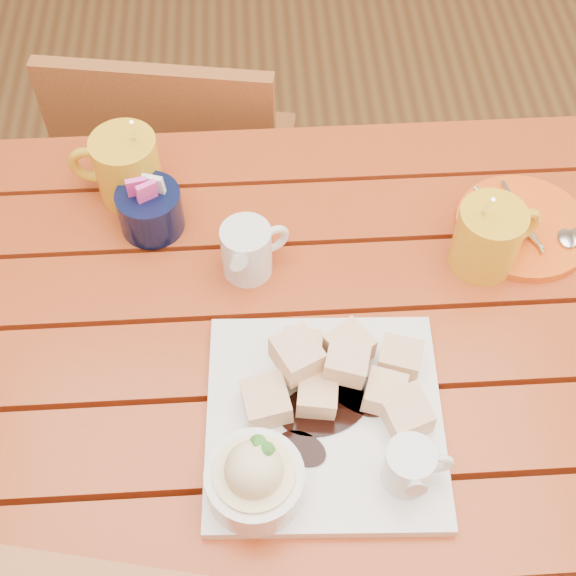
{
  "coord_description": "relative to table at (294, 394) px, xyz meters",
  "views": [
    {
      "loc": [
        -0.04,
        -0.51,
        1.6
      ],
      "look_at": [
        -0.01,
        0.05,
        0.82
      ],
      "focal_mm": 50.0,
      "sensor_mm": 36.0,
      "label": 1
    }
  ],
  "objects": [
    {
      "name": "coffee_mug_left",
      "position": [
        -0.22,
        0.28,
        0.16
      ],
      "size": [
        0.13,
        0.09,
        0.15
      ],
      "rotation": [
        0.0,
        0.0,
        -0.16
      ],
      "color": "gold",
      "rests_on": "table"
    },
    {
      "name": "sugar_caddy",
      "position": [
        -0.18,
        0.21,
        0.14
      ],
      "size": [
        0.09,
        0.09,
        0.1
      ],
      "color": "black",
      "rests_on": "table"
    },
    {
      "name": "chair_far",
      "position": [
        -0.17,
        0.58,
        -0.19
      ],
      "size": [
        0.44,
        0.44,
        0.8
      ],
      "rotation": [
        0.0,
        0.0,
        2.98
      ],
      "color": "brown",
      "rests_on": "ground"
    },
    {
      "name": "table",
      "position": [
        0.0,
        0.0,
        0.0
      ],
      "size": [
        1.2,
        0.79,
        0.75
      ],
      "color": "#8D3412",
      "rests_on": "ground"
    },
    {
      "name": "ground",
      "position": [
        0.0,
        -0.0,
        -0.64
      ],
      "size": [
        5.0,
        5.0,
        0.0
      ],
      "primitive_type": "plane",
      "color": "brown",
      "rests_on": "ground"
    },
    {
      "name": "dessert_plate",
      "position": [
        0.01,
        -0.12,
        0.14
      ],
      "size": [
        0.28,
        0.28,
        0.11
      ],
      "rotation": [
        0.0,
        0.0,
        -0.05
      ],
      "color": "white",
      "rests_on": "table"
    },
    {
      "name": "coffee_mug_right",
      "position": [
        0.26,
        0.13,
        0.16
      ],
      "size": [
        0.12,
        0.09,
        0.14
      ],
      "rotation": [
        0.0,
        0.0,
        0.35
      ],
      "color": "gold",
      "rests_on": "table"
    },
    {
      "name": "orange_saucer",
      "position": [
        0.32,
        0.18,
        0.11
      ],
      "size": [
        0.18,
        0.18,
        0.02
      ],
      "rotation": [
        0.0,
        0.0,
        0.35
      ],
      "color": "#F55B15",
      "rests_on": "table"
    },
    {
      "name": "cream_pitcher",
      "position": [
        -0.05,
        0.13,
        0.15
      ],
      "size": [
        0.09,
        0.08,
        0.08
      ],
      "rotation": [
        0.0,
        0.0,
        0.42
      ],
      "color": "white",
      "rests_on": "table"
    }
  ]
}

